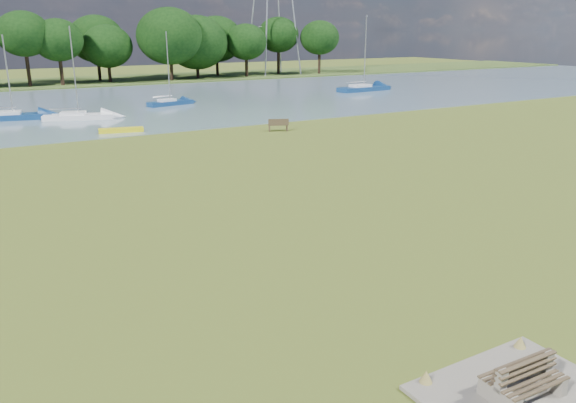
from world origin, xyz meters
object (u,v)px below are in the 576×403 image
sailboat_4 (363,87)px  sailboat_6 (170,101)px  sailboat_3 (12,115)px  riverbank_bench (278,125)px  bench_pair (523,379)px  kayak (121,130)px  sailboat_1 (78,115)px

sailboat_4 → sailboat_6: bearing=177.8°
sailboat_3 → sailboat_6: size_ratio=0.97×
riverbank_bench → sailboat_3: bearing=158.0°
bench_pair → sailboat_6: sailboat_6 is taller
kayak → sailboat_6: bearing=69.8°
kayak → sailboat_6: sailboat_6 is taller
kayak → sailboat_1: 8.92m
kayak → sailboat_1: size_ratio=0.42×
sailboat_4 → sailboat_6: 26.90m
kayak → sailboat_3: 13.24m
bench_pair → sailboat_4: size_ratio=0.19×
bench_pair → sailboat_4: (36.64, 53.29, 0.08)m
sailboat_4 → bench_pair: bearing=-129.4°
sailboat_3 → sailboat_4: sailboat_4 is taller
sailboat_1 → sailboat_3: size_ratio=1.10×
bench_pair → kayak: (0.99, 38.00, -0.26)m
bench_pair → riverbank_bench: size_ratio=1.04×
bench_pair → riverbank_bench: 34.56m
sailboat_3 → sailboat_6: sailboat_6 is taller
bench_pair → kayak: size_ratio=0.52×
sailboat_3 → sailboat_1: bearing=-15.6°
sailboat_1 → sailboat_6: bearing=45.7°
bench_pair → sailboat_3: bearing=98.3°
sailboat_4 → sailboat_1: bearing=-174.9°
riverbank_bench → sailboat_1: size_ratio=0.21×
riverbank_bench → sailboat_6: sailboat_6 is taller
kayak → sailboat_3: sailboat_3 is taller
bench_pair → sailboat_3: 49.72m
sailboat_4 → sailboat_3: bearing=-179.6°
sailboat_1 → sailboat_4: (37.26, 6.52, 0.11)m
sailboat_3 → sailboat_4: (42.39, 3.90, 0.06)m
sailboat_1 → sailboat_3: sailboat_1 is taller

